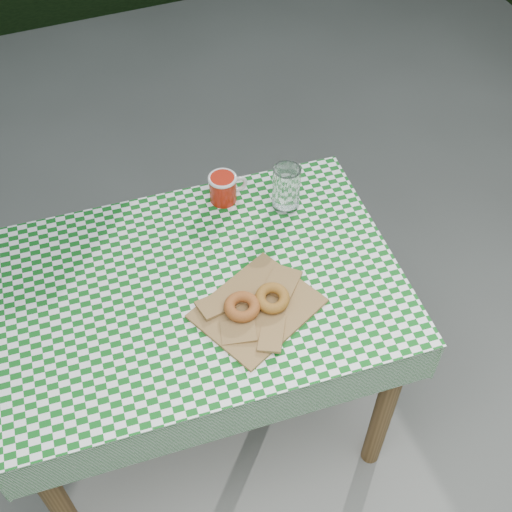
{
  "coord_description": "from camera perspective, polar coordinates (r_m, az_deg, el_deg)",
  "views": [
    {
      "loc": [
        -0.06,
        -1.0,
        2.15
      ],
      "look_at": [
        0.36,
        0.08,
        0.79
      ],
      "focal_mm": 46.43,
      "sensor_mm": 36.0,
      "label": 1
    }
  ],
  "objects": [
    {
      "name": "coffee_mug",
      "position": [
        1.95,
        -2.87,
        5.83
      ],
      "size": [
        0.16,
        0.16,
        0.09
      ],
      "primitive_type": null,
      "rotation": [
        0.0,
        0.0,
        0.02
      ],
      "color": "#A71A0A",
      "rests_on": "tablecloth"
    },
    {
      "name": "drinking_glass",
      "position": [
        1.92,
        2.63,
        5.87
      ],
      "size": [
        0.09,
        0.09,
        0.14
      ],
      "primitive_type": "cylinder",
      "rotation": [
        0.0,
        0.0,
        0.08
      ],
      "color": "white",
      "rests_on": "tablecloth"
    },
    {
      "name": "paper_bag",
      "position": [
        1.71,
        0.13,
        -4.48
      ],
      "size": [
        0.37,
        0.34,
        0.02
      ],
      "primitive_type": "cube",
      "rotation": [
        0.0,
        0.0,
        0.44
      ],
      "color": "olive",
      "rests_on": "tablecloth"
    },
    {
      "name": "ground",
      "position": [
        2.38,
        -7.64,
        -16.11
      ],
      "size": [
        60.0,
        60.0,
        0.0
      ],
      "primitive_type": "plane",
      "color": "#5A5B55",
      "rests_on": "ground"
    },
    {
      "name": "table",
      "position": [
        2.09,
        -4.58,
        -8.99
      ],
      "size": [
        1.13,
        0.79,
        0.75
      ],
      "primitive_type": "cube",
      "rotation": [
        0.0,
        0.0,
        -0.07
      ],
      "color": "brown",
      "rests_on": "ground"
    },
    {
      "name": "tablecloth",
      "position": [
        1.78,
        -5.33,
        -2.65
      ],
      "size": [
        1.15,
        0.81,
        0.01
      ],
      "primitive_type": "cube",
      "rotation": [
        0.0,
        0.0,
        -0.07
      ],
      "color": "#0D5716",
      "rests_on": "table"
    },
    {
      "name": "bagel_front",
      "position": [
        1.69,
        -1.21,
        -4.39
      ],
      "size": [
        0.1,
        0.1,
        0.03
      ],
      "primitive_type": "torus",
      "rotation": [
        0.0,
        0.0,
        0.05
      ],
      "color": "#95541E",
      "rests_on": "paper_bag"
    },
    {
      "name": "bagel_back",
      "position": [
        1.71,
        1.41,
        -3.65
      ],
      "size": [
        0.11,
        0.11,
        0.03
      ],
      "primitive_type": "torus",
      "rotation": [
        0.0,
        0.0,
        -0.26
      ],
      "color": "#945A1E",
      "rests_on": "paper_bag"
    }
  ]
}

